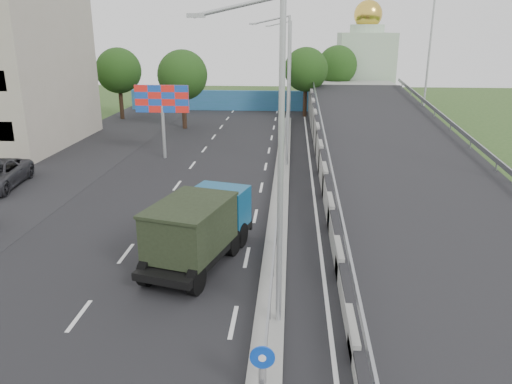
# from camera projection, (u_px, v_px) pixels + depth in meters

# --- Properties ---
(road_surface) EXTENTS (26.00, 90.00, 0.04)m
(road_surface) POSITION_uv_depth(u_px,v_px,m) (231.00, 192.00, 30.06)
(road_surface) COLOR black
(road_surface) RESTS_ON ground
(parking_strip) EXTENTS (8.00, 90.00, 0.05)m
(parking_strip) POSITION_uv_depth(u_px,v_px,m) (23.00, 188.00, 30.96)
(parking_strip) COLOR black
(parking_strip) RESTS_ON ground
(median) EXTENTS (1.00, 44.00, 0.20)m
(median) POSITION_uv_depth(u_px,v_px,m) (282.00, 174.00, 33.62)
(median) COLOR gray
(median) RESTS_ON ground
(overpass_ramp) EXTENTS (10.00, 50.00, 3.50)m
(overpass_ramp) POSITION_uv_depth(u_px,v_px,m) (397.00, 152.00, 32.59)
(overpass_ramp) COLOR gray
(overpass_ramp) RESTS_ON ground
(median_guardrail) EXTENTS (0.09, 44.00, 0.71)m
(median_guardrail) POSITION_uv_depth(u_px,v_px,m) (282.00, 164.00, 33.42)
(median_guardrail) COLOR gray
(median_guardrail) RESTS_ON median
(sign_bollard) EXTENTS (0.64, 0.23, 1.67)m
(sign_bollard) POSITION_uv_depth(u_px,v_px,m) (262.00, 373.00, 12.63)
(sign_bollard) COLOR black
(sign_bollard) RESTS_ON median
(lamp_post_near) EXTENTS (2.74, 0.18, 10.08)m
(lamp_post_near) POSITION_uv_depth(u_px,v_px,m) (274.00, 154.00, 14.77)
(lamp_post_near) COLOR #B2B5B7
(lamp_post_near) RESTS_ON median
(lamp_post_mid) EXTENTS (2.74, 0.18, 10.08)m
(lamp_post_mid) POSITION_uv_depth(u_px,v_px,m) (285.00, 84.00, 33.74)
(lamp_post_mid) COLOR #B2B5B7
(lamp_post_mid) RESTS_ON median
(lamp_post_far) EXTENTS (2.74, 0.18, 10.08)m
(lamp_post_far) POSITION_uv_depth(u_px,v_px,m) (289.00, 65.00, 52.71)
(lamp_post_far) COLOR #B2B5B7
(lamp_post_far) RESTS_ON median
(blue_wall) EXTENTS (30.00, 0.50, 2.40)m
(blue_wall) POSITION_uv_depth(u_px,v_px,m) (254.00, 101.00, 60.11)
(blue_wall) COLOR #246485
(blue_wall) RESTS_ON ground
(church) EXTENTS (7.00, 7.00, 13.80)m
(church) POSITION_uv_depth(u_px,v_px,m) (365.00, 62.00, 65.46)
(church) COLOR #B2CCAD
(church) RESTS_ON ground
(billboard) EXTENTS (4.00, 0.24, 5.50)m
(billboard) POSITION_uv_depth(u_px,v_px,m) (162.00, 103.00, 36.77)
(billboard) COLOR #B2B5B7
(billboard) RESTS_ON ground
(tree_left_mid) EXTENTS (4.80, 4.80, 7.60)m
(tree_left_mid) POSITION_uv_depth(u_px,v_px,m) (183.00, 75.00, 47.91)
(tree_left_mid) COLOR black
(tree_left_mid) RESTS_ON ground
(tree_median_far) EXTENTS (4.80, 4.80, 7.60)m
(tree_median_far) POSITION_uv_depth(u_px,v_px,m) (306.00, 70.00, 54.67)
(tree_median_far) COLOR black
(tree_median_far) RESTS_ON ground
(tree_left_far) EXTENTS (4.80, 4.80, 7.60)m
(tree_left_far) POSITION_uv_depth(u_px,v_px,m) (119.00, 71.00, 53.21)
(tree_left_far) COLOR black
(tree_left_far) RESTS_ON ground
(tree_ramp_far) EXTENTS (4.80, 4.80, 7.60)m
(tree_ramp_far) POSITION_uv_depth(u_px,v_px,m) (337.00, 66.00, 61.04)
(tree_ramp_far) COLOR black
(tree_ramp_far) RESTS_ON ground
(dump_truck) EXTENTS (3.99, 6.91, 2.87)m
(dump_truck) POSITION_uv_depth(u_px,v_px,m) (200.00, 226.00, 20.61)
(dump_truck) COLOR black
(dump_truck) RESTS_ON ground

